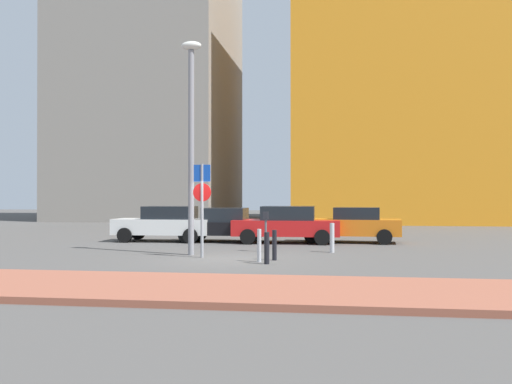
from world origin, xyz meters
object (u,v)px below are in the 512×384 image
Objects in this scene: parked_car_red at (287,224)px; traffic_bollard_mid at (332,238)px; parking_meter at (266,226)px; parked_car_black at (223,225)px; parked_car_orange at (350,225)px; traffic_bollard_far at (267,248)px; traffic_bollard_near at (259,246)px; parking_sign_post at (202,198)px; street_lamp at (191,130)px; traffic_bollard_edge at (274,245)px; parked_car_white at (165,223)px.

parked_car_red is 4.27m from traffic_bollard_mid.
parking_meter is 2.40m from traffic_bollard_mid.
parked_car_orange is at bearing 3.59° from parked_car_black.
traffic_bollard_mid is 1.11× the size of traffic_bollard_far.
traffic_bollard_near reaches higher than traffic_bollard_far.
parked_car_red is (2.84, -0.26, 0.06)m from parked_car_black.
street_lamp reaches higher than parking_sign_post.
parked_car_red reaches higher than parked_car_black.
parked_car_black is 1.32× the size of parking_sign_post.
parked_car_black reaches higher than traffic_bollard_edge.
parking_sign_post is at bearing -130.77° from parking_meter.
street_lamp is at bearing 143.11° from traffic_bollard_far.
parking_sign_post reaches higher than traffic_bollard_near.
parked_car_black is at bearing 109.89° from traffic_bollard_near.
parking_sign_post is 2.93× the size of traffic_bollard_mid.
parked_car_orange is at bearing 4.17° from parked_car_white.
parked_car_red is 6.52m from parking_sign_post.
parking_meter reaches higher than traffic_bollard_edge.
traffic_bollard_edge is at bearing -109.61° from parked_car_orange.
traffic_bollard_far is (5.46, -7.47, -0.33)m from parked_car_white.
street_lamp is (-5.50, -5.91, 3.49)m from parked_car_orange.
traffic_bollard_near reaches higher than traffic_bollard_edge.
parked_car_orange is 4.77× the size of traffic_bollard_edge.
parked_car_orange is at bearing 12.72° from parked_car_red.
parked_car_white is 4.28× the size of traffic_bollard_near.
parked_car_red reaches higher than traffic_bollard_mid.
parked_car_black is 2.81× the size of parking_meter.
street_lamp is (2.60, -5.32, 3.47)m from parked_car_white.
traffic_bollard_near is (-0.22, -6.97, -0.31)m from parked_car_red.
parked_car_white reaches higher than traffic_bollard_far.
parking_meter is 4.33m from street_lamp.
parked_car_orange is at bearing 53.33° from parking_sign_post.
traffic_bollard_near is at bearing -70.11° from parked_car_black.
parking_sign_post is at bearing -62.43° from parked_car_white.
parked_car_black is 4.28× the size of traffic_bollard_edge.
traffic_bollard_mid is (4.19, 2.24, -1.40)m from parking_sign_post.
street_lamp reaches higher than parking_meter.
parked_car_white is at bearing 126.50° from traffic_bollard_near.
parked_car_black is 0.90× the size of parked_car_orange.
parking_meter reaches higher than traffic_bollard_near.
parked_car_black reaches higher than traffic_bollard_mid.
parked_car_orange is 4.50× the size of traffic_bollard_near.
parked_car_red is 4.80× the size of traffic_bollard_edge.
traffic_bollard_far is (0.29, -0.48, -0.03)m from traffic_bollard_near.
parked_car_red is at bearing -0.21° from parked_car_white.
traffic_bollard_edge is at bearing -21.15° from street_lamp.
traffic_bollard_edge is at bearing -76.79° from parking_meter.
traffic_bollard_near is at bearing -32.95° from street_lamp.
parked_car_red is at bearing 91.65° from traffic_bollard_edge.
parked_car_black reaches higher than traffic_bollard_near.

